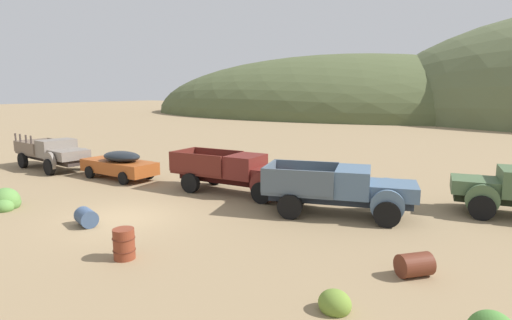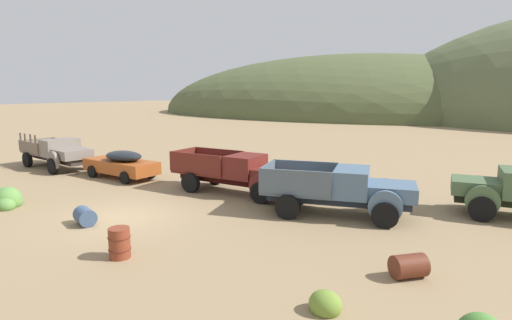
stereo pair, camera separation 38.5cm
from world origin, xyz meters
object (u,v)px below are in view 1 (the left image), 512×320
car_oxide_orange (117,164)px  oil_drum_spare (124,244)px  oil_drum_foreground (414,265)px  oil_drum_by_truck (86,217)px  truck_primer_gray (56,154)px  truck_oxblood (243,173)px  truck_chalk_blue (349,190)px

car_oxide_orange → oil_drum_spare: car_oxide_orange is taller
oil_drum_foreground → oil_drum_by_truck: bearing=-170.8°
oil_drum_by_truck → oil_drum_foreground: oil_drum_by_truck is taller
car_oxide_orange → oil_drum_foreground: bearing=168.1°
truck_primer_gray → oil_drum_foreground: (22.00, -4.34, -0.69)m
truck_oxblood → oil_drum_spare: 8.30m
truck_oxblood → oil_drum_foreground: 10.05m
truck_oxblood → oil_drum_foreground: truck_oxblood is taller
truck_primer_gray → oil_drum_spare: size_ratio=6.87×
car_oxide_orange → truck_chalk_blue: bearing=-177.2°
oil_drum_spare → truck_chalk_blue: bearing=60.7°
oil_drum_foreground → truck_oxblood: bearing=149.7°
truck_primer_gray → car_oxide_orange: size_ratio=1.23×
oil_drum_spare → car_oxide_orange: bearing=140.2°
truck_oxblood → truck_chalk_blue: (5.39, -0.66, -0.00)m
truck_primer_gray → oil_drum_foreground: 22.43m
oil_drum_spare → oil_drum_foreground: 8.12m
truck_primer_gray → oil_drum_by_truck: (11.00, -6.13, -0.68)m
truck_primer_gray → car_oxide_orange: truck_primer_gray is taller
truck_primer_gray → car_oxide_orange: bearing=9.7°
car_oxide_orange → oil_drum_spare: size_ratio=5.59×
car_oxide_orange → oil_drum_spare: bearing=143.4°
truck_chalk_blue → oil_drum_foreground: size_ratio=5.77×
truck_oxblood → oil_drum_by_truck: 7.27m
oil_drum_foreground → oil_drum_spare: bearing=-157.2°
truck_primer_gray → oil_drum_by_truck: bearing=-21.0°
oil_drum_by_truck → truck_primer_gray: bearing=150.9°
truck_oxblood → truck_primer_gray: bearing=-178.2°
truck_oxblood → oil_drum_foreground: (8.65, -5.06, -0.70)m
car_oxide_orange → oil_drum_spare: (9.16, -7.63, -0.36)m
truck_primer_gray → truck_oxblood: bearing=11.2°
truck_primer_gray → truck_chalk_blue: (18.74, 0.06, 0.01)m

